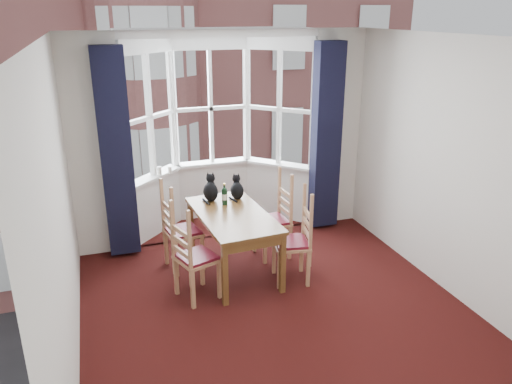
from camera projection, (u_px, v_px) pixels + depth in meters
name	position (u px, v px, depth m)	size (l,w,h in m)	color
floor	(283.00, 321.00, 5.15)	(4.50, 4.50, 0.00)	black
ceiling	(289.00, 38.00, 4.19)	(4.50, 4.50, 0.00)	white
wall_left	(59.00, 221.00, 4.08)	(4.50, 4.50, 0.00)	silver
wall_right	(462.00, 173.00, 5.26)	(4.50, 4.50, 0.00)	silver
wall_near	(440.00, 332.00, 2.67)	(4.00, 4.00, 0.00)	silver
wall_back_pier_left	(96.00, 149.00, 6.19)	(0.70, 0.12, 2.80)	silver
wall_back_pier_right	(335.00, 130.00, 7.17)	(0.70, 0.12, 2.80)	silver
bay_window	(215.00, 131.00, 7.13)	(2.76, 0.94, 2.80)	white
curtain_left	(116.00, 155.00, 6.12)	(0.38, 0.22, 2.60)	black
curtain_right	(326.00, 137.00, 6.96)	(0.38, 0.22, 2.60)	black
dining_table	(233.00, 220.00, 5.92)	(0.88, 1.51, 0.76)	brown
chair_left_near	(189.00, 261.00, 5.39)	(0.52, 0.53, 0.92)	tan
chair_left_far	(176.00, 234.00, 6.04)	(0.47, 0.49, 0.92)	tan
chair_right_near	(299.00, 243.00, 5.80)	(0.47, 0.49, 0.92)	tan
chair_right_far	(278.00, 221.00, 6.42)	(0.43, 0.44, 0.92)	tan
cat_left	(211.00, 190.00, 6.26)	(0.24, 0.29, 0.36)	black
cat_right	(237.00, 189.00, 6.33)	(0.20, 0.26, 0.32)	black
wine_bottle	(225.00, 195.00, 6.13)	(0.07, 0.07, 0.27)	black
candle_tall	(159.00, 171.00, 6.91)	(0.06, 0.06, 0.12)	white
candle_short	(170.00, 170.00, 6.98)	(0.06, 0.06, 0.09)	white
street	(120.00, 143.00, 35.97)	(80.00, 80.00, 0.00)	#333335
tenement_building	(136.00, 54.00, 17.10)	(18.40, 7.80, 15.20)	#8F4E49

